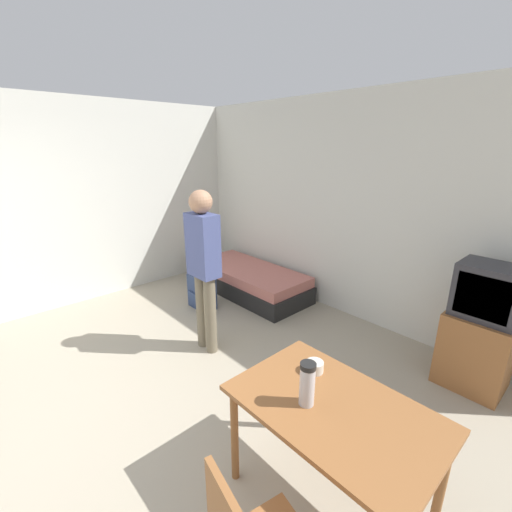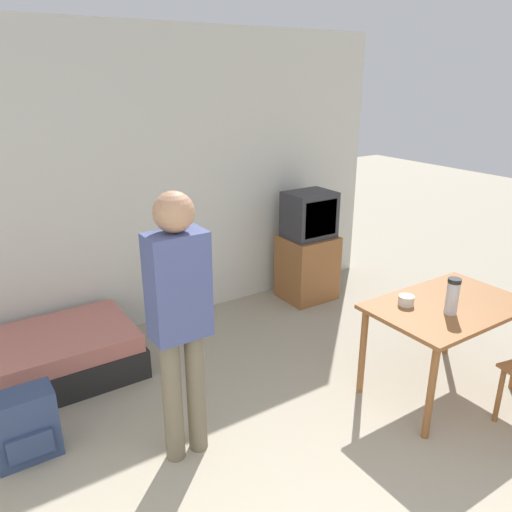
{
  "view_description": "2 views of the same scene",
  "coord_description": "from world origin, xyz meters",
  "px_view_note": "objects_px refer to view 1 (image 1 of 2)",
  "views": [
    {
      "loc": [
        2.52,
        -0.0,
        2.1
      ],
      "look_at": [
        0.23,
        2.11,
        1.09
      ],
      "focal_mm": 24.0,
      "sensor_mm": 36.0,
      "label": 1
    },
    {
      "loc": [
        -1.27,
        -0.59,
        2.29
      ],
      "look_at": [
        0.54,
        2.17,
        1.07
      ],
      "focal_mm": 35.0,
      "sensor_mm": 36.0,
      "label": 2
    }
  ],
  "objects_px": {
    "tv": "(480,331)",
    "dining_table": "(334,419)",
    "mate_bowl": "(315,366)",
    "backpack": "(202,292)",
    "person_standing": "(204,261)",
    "thermos_flask": "(308,382)",
    "daybed": "(250,280)"
  },
  "relations": [
    {
      "from": "backpack",
      "to": "dining_table",
      "type": "bearing_deg",
      "value": -19.06
    },
    {
      "from": "person_standing",
      "to": "daybed",
      "type": "bearing_deg",
      "value": 121.28
    },
    {
      "from": "daybed",
      "to": "tv",
      "type": "xyz_separation_m",
      "value": [
        2.92,
        0.12,
        0.35
      ]
    },
    {
      "from": "daybed",
      "to": "thermos_flask",
      "type": "bearing_deg",
      "value": -35.79
    },
    {
      "from": "daybed",
      "to": "backpack",
      "type": "height_order",
      "value": "backpack"
    },
    {
      "from": "backpack",
      "to": "person_standing",
      "type": "bearing_deg",
      "value": -30.84
    },
    {
      "from": "person_standing",
      "to": "thermos_flask",
      "type": "bearing_deg",
      "value": -16.93
    },
    {
      "from": "tv",
      "to": "person_standing",
      "type": "xyz_separation_m",
      "value": [
        -2.12,
        -1.44,
        0.46
      ]
    },
    {
      "from": "tv",
      "to": "backpack",
      "type": "height_order",
      "value": "tv"
    },
    {
      "from": "dining_table",
      "to": "mate_bowl",
      "type": "height_order",
      "value": "mate_bowl"
    },
    {
      "from": "daybed",
      "to": "backpack",
      "type": "bearing_deg",
      "value": -93.79
    },
    {
      "from": "person_standing",
      "to": "mate_bowl",
      "type": "bearing_deg",
      "value": -9.71
    },
    {
      "from": "person_standing",
      "to": "mate_bowl",
      "type": "distance_m",
      "value": 1.67
    },
    {
      "from": "thermos_flask",
      "to": "backpack",
      "type": "height_order",
      "value": "thermos_flask"
    },
    {
      "from": "daybed",
      "to": "dining_table",
      "type": "xyz_separation_m",
      "value": [
        2.7,
        -1.76,
        0.44
      ]
    },
    {
      "from": "daybed",
      "to": "tv",
      "type": "distance_m",
      "value": 2.95
    },
    {
      "from": "tv",
      "to": "dining_table",
      "type": "relative_size",
      "value": 1.02
    },
    {
      "from": "daybed",
      "to": "dining_table",
      "type": "height_order",
      "value": "dining_table"
    },
    {
      "from": "daybed",
      "to": "person_standing",
      "type": "bearing_deg",
      "value": -58.72
    },
    {
      "from": "mate_bowl",
      "to": "person_standing",
      "type": "bearing_deg",
      "value": 170.29
    },
    {
      "from": "dining_table",
      "to": "thermos_flask",
      "type": "distance_m",
      "value": 0.28
    },
    {
      "from": "dining_table",
      "to": "backpack",
      "type": "xyz_separation_m",
      "value": [
        -2.75,
        0.95,
        -0.4
      ]
    },
    {
      "from": "thermos_flask",
      "to": "tv",
      "type": "bearing_deg",
      "value": 80.12
    },
    {
      "from": "dining_table",
      "to": "thermos_flask",
      "type": "height_order",
      "value": "thermos_flask"
    },
    {
      "from": "tv",
      "to": "mate_bowl",
      "type": "bearing_deg",
      "value": -105.99
    },
    {
      "from": "mate_bowl",
      "to": "backpack",
      "type": "xyz_separation_m",
      "value": [
        -2.49,
        0.79,
        -0.53
      ]
    },
    {
      "from": "tv",
      "to": "person_standing",
      "type": "relative_size",
      "value": 0.68
    },
    {
      "from": "tv",
      "to": "thermos_flask",
      "type": "height_order",
      "value": "tv"
    },
    {
      "from": "person_standing",
      "to": "backpack",
      "type": "distance_m",
      "value": 1.26
    },
    {
      "from": "tv",
      "to": "dining_table",
      "type": "bearing_deg",
      "value": -96.87
    },
    {
      "from": "tv",
      "to": "backpack",
      "type": "xyz_separation_m",
      "value": [
        -2.98,
        -0.93,
        -0.31
      ]
    },
    {
      "from": "person_standing",
      "to": "thermos_flask",
      "type": "distance_m",
      "value": 1.86
    }
  ]
}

